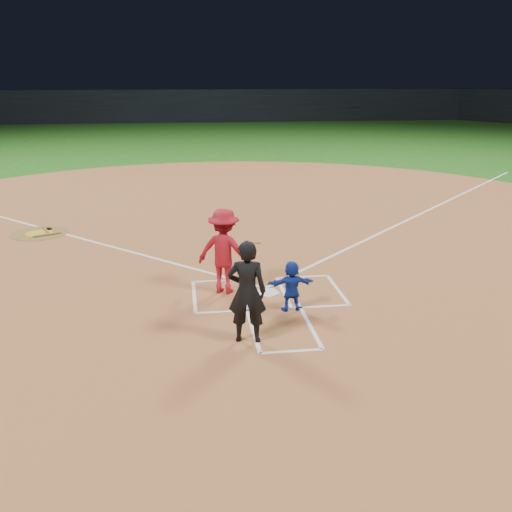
{
  "coord_description": "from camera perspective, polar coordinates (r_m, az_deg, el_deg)",
  "views": [
    {
      "loc": [
        -1.79,
        -11.52,
        4.57
      ],
      "look_at": [
        -0.3,
        -0.4,
        1.0
      ],
      "focal_mm": 40.0,
      "sensor_mm": 36.0,
      "label": 1
    }
  ],
  "objects": [
    {
      "name": "on_deck_circle",
      "position": [
        18.39,
        -20.86,
        2.14
      ],
      "size": [
        1.7,
        1.7,
        0.01
      ],
      "primitive_type": "cylinder",
      "color": "brown",
      "rests_on": "home_plate_dirt"
    },
    {
      "name": "on_deck_logo",
      "position": [
        18.39,
        -20.87,
        2.16
      ],
      "size": [
        0.8,
        0.8,
        0.0
      ],
      "primitive_type": "cylinder",
      "color": "gold",
      "rests_on": "on_deck_circle"
    },
    {
      "name": "catcher",
      "position": [
        11.47,
        3.57,
        -3.0
      ],
      "size": [
        0.98,
        0.36,
        1.04
      ],
      "primitive_type": "imported",
      "rotation": [
        0.0,
        0.0,
        3.2
      ],
      "color": "#1432A8",
      "rests_on": "home_plate_dirt"
    },
    {
      "name": "ground",
      "position": [
        12.52,
        1.12,
        -3.76
      ],
      "size": [
        120.0,
        120.0,
        0.0
      ],
      "primitive_type": "plane",
      "color": "#1A5214",
      "rests_on": "ground"
    },
    {
      "name": "on_deck_bat_a",
      "position": [
        18.58,
        -20.26,
        2.48
      ],
      "size": [
        0.35,
        0.81,
        0.06
      ],
      "primitive_type": "cylinder",
      "rotation": [
        1.57,
        0.0,
        0.35
      ],
      "color": "olive",
      "rests_on": "on_deck_circle"
    },
    {
      "name": "home_plate",
      "position": [
        12.51,
        1.12,
        -3.67
      ],
      "size": [
        0.6,
        0.6,
        0.02
      ],
      "primitive_type": "cylinder",
      "rotation": [
        0.0,
        0.0,
        3.14
      ],
      "color": "white",
      "rests_on": "home_plate_dirt"
    },
    {
      "name": "home_plate_dirt",
      "position": [
        18.19,
        -1.75,
        3.11
      ],
      "size": [
        28.0,
        28.0,
        0.01
      ],
      "primitive_type": "cylinder",
      "color": "#955731",
      "rests_on": "ground"
    },
    {
      "name": "on_deck_bat_c",
      "position": [
        18.03,
        -20.15,
        2.04
      ],
      "size": [
        0.76,
        0.47,
        0.06
      ],
      "primitive_type": "cylinder",
      "rotation": [
        1.57,
        0.0,
        2.08
      ],
      "color": "olive",
      "rests_on": "on_deck_circle"
    },
    {
      "name": "chalk_markings",
      "position": [
        17.5,
        -1.51,
        2.56
      ],
      "size": [
        28.35,
        17.32,
        0.01
      ],
      "color": "white",
      "rests_on": "home_plate_dirt"
    },
    {
      "name": "umpire",
      "position": [
        9.99,
        -0.91,
        -3.6
      ],
      "size": [
        0.75,
        0.57,
        1.87
      ],
      "primitive_type": "imported",
      "rotation": [
        0.0,
        0.0,
        2.95
      ],
      "color": "black",
      "rests_on": "home_plate_dirt"
    },
    {
      "name": "stadium_wall_far",
      "position": [
        59.62,
        -6.12,
        14.7
      ],
      "size": [
        80.0,
        1.2,
        3.2
      ],
      "primitive_type": "cube",
      "color": "black",
      "rests_on": "ground"
    },
    {
      "name": "batter_at_plate",
      "position": [
        12.3,
        -3.2,
        0.48
      ],
      "size": [
        1.53,
        1.12,
        1.86
      ],
      "color": "maroon",
      "rests_on": "home_plate_dirt"
    },
    {
      "name": "bat_weight_donut",
      "position": [
        18.71,
        -20.02,
        2.58
      ],
      "size": [
        0.19,
        0.19,
        0.05
      ],
      "primitive_type": "torus",
      "color": "black",
      "rests_on": "on_deck_circle"
    }
  ]
}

